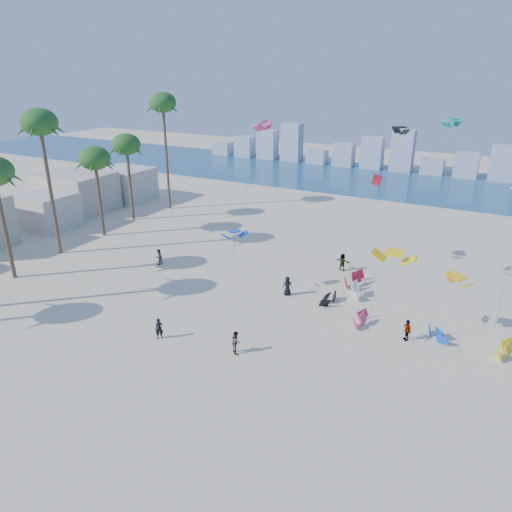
% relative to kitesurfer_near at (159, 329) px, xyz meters
% --- Properties ---
extents(ground, '(220.00, 220.00, 0.00)m').
position_rel_kitesurfer_near_xyz_m(ground, '(0.69, -6.82, -0.87)').
color(ground, beige).
rests_on(ground, ground).
extents(ocean, '(220.00, 220.00, 0.00)m').
position_rel_kitesurfer_near_xyz_m(ocean, '(0.69, 65.18, -0.86)').
color(ocean, navy).
rests_on(ocean, ground).
extents(kitesurfer_near, '(0.74, 0.74, 1.74)m').
position_rel_kitesurfer_near_xyz_m(kitesurfer_near, '(0.00, 0.00, 0.00)').
color(kitesurfer_near, black).
rests_on(kitesurfer_near, ground).
extents(kitesurfer_mid, '(1.09, 1.08, 1.77)m').
position_rel_kitesurfer_near_xyz_m(kitesurfer_mid, '(6.30, 1.20, 0.02)').
color(kitesurfer_mid, gray).
rests_on(kitesurfer_mid, ground).
extents(kitesurfers_far, '(39.56, 13.51, 1.92)m').
position_rel_kitesurfer_near_xyz_m(kitesurfers_far, '(11.98, 13.24, 0.04)').
color(kitesurfers_far, black).
rests_on(kitesurfers_far, ground).
extents(grounded_kites, '(16.42, 10.64, 1.10)m').
position_rel_kitesurfer_near_xyz_m(grounded_kites, '(14.21, 13.18, -0.40)').
color(grounded_kites, black).
rests_on(grounded_kites, ground).
extents(flying_kites, '(25.60, 28.18, 16.02)m').
position_rel_kitesurfer_near_xyz_m(flying_kites, '(12.69, 17.12, 9.88)').
color(flying_kites, blue).
rests_on(flying_kites, ground).
extents(palm_row, '(8.55, 44.80, 16.85)m').
position_rel_kitesurfer_near_xyz_m(palm_row, '(-21.59, 9.36, 10.92)').
color(palm_row, brown).
rests_on(palm_row, ground).
extents(beachfront_buildings, '(11.50, 43.00, 6.00)m').
position_rel_kitesurfer_near_xyz_m(beachfront_buildings, '(-33.01, 14.00, 1.80)').
color(beachfront_buildings, beige).
rests_on(beachfront_buildings, ground).
extents(distant_skyline, '(85.00, 3.00, 8.40)m').
position_rel_kitesurfer_near_xyz_m(distant_skyline, '(-0.50, 75.18, 2.22)').
color(distant_skyline, '#9EADBF').
rests_on(distant_skyline, ground).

